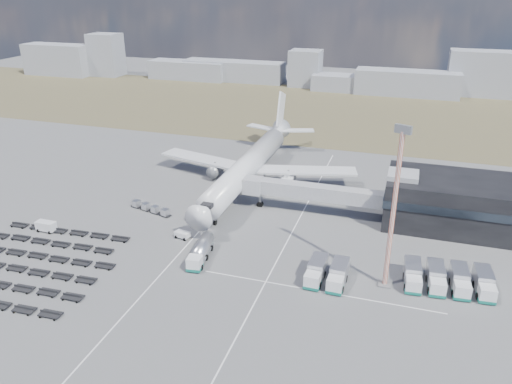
% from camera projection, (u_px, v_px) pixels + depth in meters
% --- Properties ---
extents(ground, '(420.00, 420.00, 0.00)m').
position_uv_depth(ground, '(198.00, 245.00, 95.56)').
color(ground, '#565659').
rests_on(ground, ground).
extents(grass_strip, '(420.00, 90.00, 0.01)m').
position_uv_depth(grass_strip, '(313.00, 110.00, 191.77)').
color(grass_strip, brown).
rests_on(grass_strip, ground).
extents(lane_markings, '(47.12, 110.00, 0.01)m').
position_uv_depth(lane_markings, '(251.00, 245.00, 95.48)').
color(lane_markings, silver).
rests_on(lane_markings, ground).
extents(terminal, '(30.40, 16.40, 11.00)m').
position_uv_depth(terminal, '(461.00, 202.00, 101.19)').
color(terminal, black).
rests_on(terminal, ground).
extents(jet_bridge, '(30.30, 3.80, 7.05)m').
position_uv_depth(jet_bridge, '(303.00, 191.00, 107.01)').
color(jet_bridge, '#939399').
rests_on(jet_bridge, ground).
extents(airliner, '(51.59, 64.53, 17.62)m').
position_uv_depth(airliner, '(250.00, 164.00, 121.77)').
color(airliner, silver).
rests_on(airliner, ground).
extents(skyline, '(302.09, 24.88, 20.83)m').
position_uv_depth(skyline, '(326.00, 73.00, 226.44)').
color(skyline, gray).
rests_on(skyline, ground).
extents(fuel_tanker, '(3.77, 10.28, 3.25)m').
position_uv_depth(fuel_tanker, '(201.00, 251.00, 90.25)').
color(fuel_tanker, silver).
rests_on(fuel_tanker, ground).
extents(pushback_tug, '(3.18, 2.17, 1.35)m').
position_uv_depth(pushback_tug, '(182.00, 235.00, 97.96)').
color(pushback_tug, silver).
rests_on(pushback_tug, ground).
extents(utility_van, '(4.00, 1.84, 2.15)m').
position_uv_depth(utility_van, '(46.00, 227.00, 100.39)').
color(utility_van, silver).
rests_on(utility_van, ground).
extents(catering_truck, '(3.93, 7.35, 3.21)m').
position_uv_depth(catering_truck, '(287.00, 184.00, 119.68)').
color(catering_truck, silver).
rests_on(catering_truck, ground).
extents(service_trucks_near, '(6.63, 7.86, 3.09)m').
position_uv_depth(service_trucks_near, '(327.00, 273.00, 83.59)').
color(service_trucks_near, silver).
rests_on(service_trucks_near, ground).
extents(service_trucks_far, '(14.39, 8.71, 3.07)m').
position_uv_depth(service_trucks_far, '(448.00, 279.00, 81.94)').
color(service_trucks_far, silver).
rests_on(service_trucks_far, ground).
extents(uld_row, '(10.80, 4.16, 1.50)m').
position_uv_depth(uld_row, '(150.00, 208.00, 108.82)').
color(uld_row, black).
rests_on(uld_row, ground).
extents(baggage_dollies, '(32.88, 27.18, 0.83)m').
position_uv_depth(baggage_dollies, '(24.00, 262.00, 89.03)').
color(baggage_dollies, black).
rests_on(baggage_dollies, ground).
extents(floodlight_mast, '(2.60, 2.13, 27.56)m').
position_uv_depth(floodlight_mast, '(393.00, 210.00, 77.78)').
color(floodlight_mast, '#AE3A1B').
rests_on(floodlight_mast, ground).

